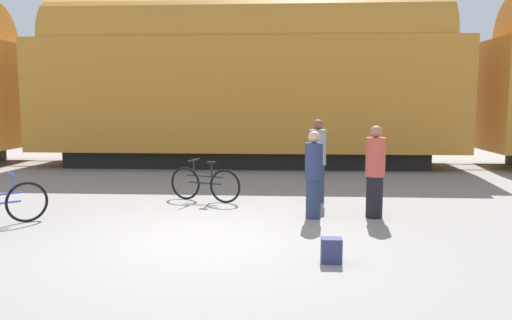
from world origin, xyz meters
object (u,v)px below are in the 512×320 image
at_px(person_in_grey, 317,161).
at_px(backpack, 331,250).
at_px(person_in_navy, 314,175).
at_px(person_in_red, 375,172).
at_px(bicycle_black, 205,184).
at_px(freight_train, 246,78).

xyz_separation_m(person_in_grey, backpack, (-0.05, -4.09, -0.73)).
relative_size(person_in_navy, person_in_red, 0.94).
xyz_separation_m(bicycle_black, person_in_navy, (2.28, -1.44, 0.44)).
xyz_separation_m(freight_train, person_in_red, (3.03, -7.37, -2.06)).
bearing_deg(freight_train, person_in_navy, -75.92).
height_order(freight_train, bicycle_black, freight_train).
bearing_deg(bicycle_black, backpack, -59.13).
distance_m(person_in_red, person_in_grey, 1.70).
height_order(bicycle_black, person_in_navy, person_in_navy).
bearing_deg(freight_train, bicycle_black, -93.77).
bearing_deg(person_in_grey, person_in_red, -39.72).
distance_m(person_in_grey, backpack, 4.15).
distance_m(person_in_navy, person_in_grey, 1.53).
distance_m(person_in_red, backpack, 2.97).
relative_size(person_in_grey, backpack, 5.27).
height_order(person_in_grey, backpack, person_in_grey).
height_order(bicycle_black, person_in_red, person_in_red).
bearing_deg(backpack, person_in_navy, 92.53).
height_order(freight_train, person_in_red, freight_train).
relative_size(bicycle_black, backpack, 4.80).
bearing_deg(freight_train, person_in_grey, -71.14).
relative_size(bicycle_black, person_in_grey, 0.91).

